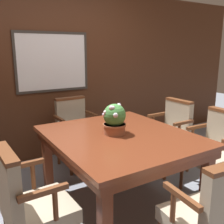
{
  "coord_description": "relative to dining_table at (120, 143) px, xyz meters",
  "views": [
    {
      "loc": [
        -1.42,
        -1.89,
        1.6
      ],
      "look_at": [
        -0.03,
        0.35,
        0.96
      ],
      "focal_mm": 42.0,
      "sensor_mm": 36.0,
      "label": 1
    }
  ],
  "objects": [
    {
      "name": "potted_plant",
      "position": [
        -0.03,
        0.05,
        0.25
      ],
      "size": [
        0.25,
        0.23,
        0.31
      ],
      "color": "#9E5638",
      "rests_on": "dining_table"
    },
    {
      "name": "chair_head_far",
      "position": [
        -0.01,
        1.11,
        -0.14
      ],
      "size": [
        0.53,
        0.49,
        0.94
      ],
      "rotation": [
        0.0,
        0.0,
        0.04
      ],
      "color": "brown",
      "rests_on": "ground_plane"
    },
    {
      "name": "dining_table",
      "position": [
        0.0,
        0.0,
        0.0
      ],
      "size": [
        1.32,
        1.51,
        0.76
      ],
      "color": "maroon",
      "rests_on": "ground_plane"
    },
    {
      "name": "chair_left_near",
      "position": [
        -1.01,
        -0.36,
        -0.14
      ],
      "size": [
        0.49,
        0.53,
        0.94
      ],
      "rotation": [
        0.0,
        0.0,
        1.6
      ],
      "color": "brown",
      "rests_on": "ground_plane"
    },
    {
      "name": "ground_plane",
      "position": [
        0.03,
        -0.2,
        -0.66
      ],
      "size": [
        14.0,
        14.0,
        0.0
      ],
      "primitive_type": "plane",
      "color": "gray"
    },
    {
      "name": "wall_back",
      "position": [
        0.03,
        1.62,
        0.56
      ],
      "size": [
        7.2,
        0.08,
        2.45
      ],
      "color": "#4C2816",
      "rests_on": "ground_plane"
    },
    {
      "name": "chair_head_near",
      "position": [
        -0.02,
        -1.14,
        -0.14
      ],
      "size": [
        0.54,
        0.52,
        0.94
      ],
      "rotation": [
        0.0,
        0.0,
        3.05
      ],
      "color": "brown",
      "rests_on": "ground_plane"
    },
    {
      "name": "chair_right_far",
      "position": [
        1.02,
        0.32,
        -0.14
      ],
      "size": [
        0.48,
        0.52,
        0.94
      ],
      "rotation": [
        0.0,
        0.0,
        -1.55
      ],
      "color": "brown",
      "rests_on": "ground_plane"
    },
    {
      "name": "chair_right_near",
      "position": [
        1.03,
        -0.37,
        -0.14
      ],
      "size": [
        0.49,
        0.53,
        0.94
      ],
      "rotation": [
        0.0,
        0.0,
        -1.61
      ],
      "color": "brown",
      "rests_on": "ground_plane"
    }
  ]
}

